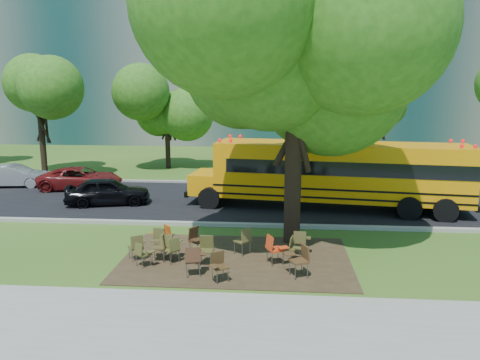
# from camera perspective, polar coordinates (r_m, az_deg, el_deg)

# --- Properties ---
(ground) EXTENTS (160.00, 160.00, 0.00)m
(ground) POSITION_cam_1_polar(r_m,az_deg,el_deg) (15.28, -4.10, -8.86)
(ground) COLOR #32571B
(ground) RESTS_ON ground
(sidewalk) EXTENTS (60.00, 4.00, 0.04)m
(sidewalk) POSITION_cam_1_polar(r_m,az_deg,el_deg) (10.79, -8.29, -17.78)
(sidewalk) COLOR gray
(sidewalk) RESTS_ON ground
(dirt_patch) EXTENTS (7.00, 4.50, 0.03)m
(dirt_patch) POSITION_cam_1_polar(r_m,az_deg,el_deg) (14.70, -0.48, -9.60)
(dirt_patch) COLOR #382819
(dirt_patch) RESTS_ON ground
(asphalt_road) EXTENTS (80.00, 8.00, 0.04)m
(asphalt_road) POSITION_cam_1_polar(r_m,az_deg,el_deg) (21.93, -1.34, -2.59)
(asphalt_road) COLOR black
(asphalt_road) RESTS_ON ground
(kerb_near) EXTENTS (80.00, 0.25, 0.14)m
(kerb_near) POSITION_cam_1_polar(r_m,az_deg,el_deg) (18.08, -2.66, -5.43)
(kerb_near) COLOR gray
(kerb_near) RESTS_ON ground
(kerb_far) EXTENTS (80.00, 0.25, 0.14)m
(kerb_far) POSITION_cam_1_polar(r_m,az_deg,el_deg) (25.91, -0.41, -0.35)
(kerb_far) COLOR gray
(kerb_far) RESTS_ON ground
(building_main) EXTENTS (38.00, 16.00, 22.00)m
(building_main) POSITION_cam_1_polar(r_m,az_deg,el_deg) (51.55, -7.18, 17.46)
(building_main) COLOR slate
(building_main) RESTS_ON ground
(bg_tree_0) EXTENTS (5.20, 5.20, 7.18)m
(bg_tree_0) POSITION_cam_1_polar(r_m,az_deg,el_deg) (30.70, -23.30, 9.01)
(bg_tree_0) COLOR black
(bg_tree_0) RESTS_ON ground
(bg_tree_2) EXTENTS (4.80, 4.80, 6.62)m
(bg_tree_2) POSITION_cam_1_polar(r_m,az_deg,el_deg) (31.06, -8.95, 9.12)
(bg_tree_2) COLOR black
(bg_tree_2) RESTS_ON ground
(bg_tree_3) EXTENTS (5.60, 5.60, 7.84)m
(bg_tree_3) POSITION_cam_1_polar(r_m,az_deg,el_deg) (28.78, 16.46, 10.29)
(bg_tree_3) COLOR black
(bg_tree_3) RESTS_ON ground
(main_tree) EXTENTS (7.20, 7.20, 9.48)m
(main_tree) POSITION_cam_1_polar(r_m,az_deg,el_deg) (15.51, 6.76, 13.47)
(main_tree) COLOR black
(main_tree) RESTS_ON ground
(school_bus) EXTENTS (12.10, 4.11, 2.91)m
(school_bus) POSITION_cam_1_polar(r_m,az_deg,el_deg) (20.67, 11.69, 1.04)
(school_bus) COLOR orange
(school_bus) RESTS_ON ground
(chair_0) EXTENTS (0.56, 0.70, 0.84)m
(chair_0) POSITION_cam_1_polar(r_m,az_deg,el_deg) (14.75, -12.45, -7.72)
(chair_0) COLOR #4D4621
(chair_0) RESTS_ON ground
(chair_1) EXTENTS (0.66, 0.52, 0.77)m
(chair_1) POSITION_cam_1_polar(r_m,az_deg,el_deg) (14.20, -11.82, -8.63)
(chair_1) COLOR #4D4721
(chair_1) RESTS_ON ground
(chair_2) EXTENTS (0.55, 0.70, 0.81)m
(chair_2) POSITION_cam_1_polar(r_m,az_deg,el_deg) (14.38, -8.18, -8.13)
(chair_2) COLOR brown
(chair_2) RESTS_ON ground
(chair_3) EXTENTS (0.61, 0.53, 0.90)m
(chair_3) POSITION_cam_1_polar(r_m,az_deg,el_deg) (14.10, -4.29, -8.21)
(chair_3) COLOR #49461F
(chair_3) RESTS_ON ground
(chair_4) EXTENTS (0.61, 0.65, 0.90)m
(chair_4) POSITION_cam_1_polar(r_m,az_deg,el_deg) (13.31, -5.67, -9.42)
(chair_4) COLOR #462819
(chair_4) RESTS_ON ground
(chair_5) EXTENTS (0.56, 0.70, 0.84)m
(chair_5) POSITION_cam_1_polar(r_m,az_deg,el_deg) (12.94, -2.64, -10.16)
(chair_5) COLOR #473119
(chair_5) RESTS_ON ground
(chair_6) EXTENTS (0.75, 0.65, 0.95)m
(chair_6) POSITION_cam_1_polar(r_m,az_deg,el_deg) (13.31, 7.35, -9.32)
(chair_6) COLOR #4D331B
(chair_6) RESTS_ON ground
(chair_7) EXTENTS (0.73, 0.63, 0.92)m
(chair_7) POSITION_cam_1_polar(r_m,az_deg,el_deg) (14.10, 4.16, -8.15)
(chair_7) COLOR red
(chair_7) RESTS_ON ground
(chair_8) EXTENTS (0.54, 0.58, 0.88)m
(chair_8) POSITION_cam_1_polar(r_m,az_deg,el_deg) (14.59, -9.68, -7.71)
(chair_8) COLOR #493E1F
(chair_8) RESTS_ON ground
(chair_9) EXTENTS (0.72, 0.57, 0.84)m
(chair_9) POSITION_cam_1_polar(r_m,az_deg,el_deg) (15.54, -9.26, -6.61)
(chair_9) COLOR #C85015
(chair_9) RESTS_ON ground
(chair_10) EXTENTS (0.60, 0.76, 0.89)m
(chair_10) POSITION_cam_1_polar(r_m,az_deg,el_deg) (14.99, -5.40, -7.06)
(chair_10) COLOR #3D2715
(chair_10) RESTS_ON ground
(chair_11) EXTENTS (0.61, 0.77, 0.90)m
(chair_11) POSITION_cam_1_polar(r_m,az_deg,el_deg) (14.89, 0.50, -7.11)
(chair_11) COLOR brown
(chair_11) RESTS_ON ground
(chair_12) EXTENTS (0.45, 0.58, 0.77)m
(chair_12) POSITION_cam_1_polar(r_m,az_deg,el_deg) (14.48, 6.66, -8.05)
(chair_12) COLOR #49451F
(chair_12) RESTS_ON ground
(chair_13) EXTENTS (0.58, 0.50, 0.85)m
(chair_13) POSITION_cam_1_polar(r_m,az_deg,el_deg) (14.93, 7.40, -7.30)
(chair_13) COLOR #433E1D
(chair_13) RESTS_ON ground
(chair_14) EXTENTS (0.63, 0.51, 0.86)m
(chair_14) POSITION_cam_1_polar(r_m,az_deg,el_deg) (14.63, -8.69, -7.68)
(chair_14) COLOR brown
(chair_14) RESTS_ON ground
(chair_15) EXTENTS (0.64, 0.50, 0.85)m
(chair_15) POSITION_cam_1_polar(r_m,az_deg,el_deg) (15.31, -9.56, -6.88)
(chair_15) COLOR #45411D
(chair_15) RESTS_ON ground
(black_car) EXTENTS (3.98, 2.34, 1.27)m
(black_car) POSITION_cam_1_polar(r_m,az_deg,el_deg) (22.02, -15.80, -1.32)
(black_car) COLOR black
(black_car) RESTS_ON ground
(bg_car_silver) EXTENTS (3.80, 1.78, 1.21)m
(bg_car_silver) POSITION_cam_1_polar(r_m,az_deg,el_deg) (27.84, -25.79, 0.45)
(bg_car_silver) COLOR #9E9DA3
(bg_car_silver) RESTS_ON ground
(bg_car_red) EXTENTS (4.42, 2.42, 1.17)m
(bg_car_red) POSITION_cam_1_polar(r_m,az_deg,el_deg) (25.83, -18.84, 0.18)
(bg_car_red) COLOR maroon
(bg_car_red) RESTS_ON ground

